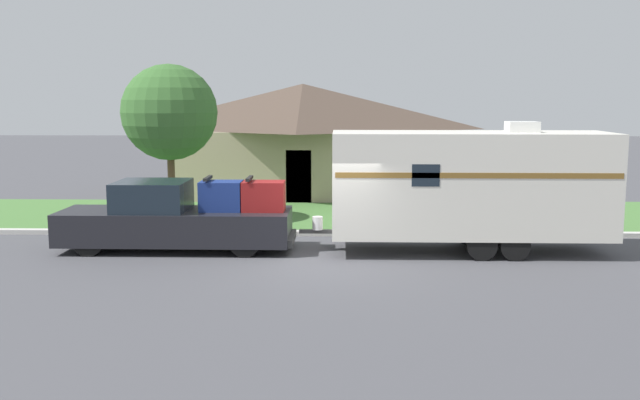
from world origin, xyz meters
name	(u,v)px	position (x,y,z in m)	size (l,w,h in m)	color
ground_plane	(330,264)	(0.00, 0.00, 0.00)	(120.00, 120.00, 0.00)	#47474C
curb_strip	(332,233)	(0.00, 3.75, 0.07)	(80.00, 0.30, 0.14)	beige
lawn_strip	(334,215)	(0.00, 7.40, 0.01)	(80.00, 7.00, 0.03)	#477538
house_across_street	(303,137)	(-1.41, 13.52, 2.45)	(11.12, 6.97, 4.72)	tan
pickup_truck	(178,218)	(-4.17, 1.56, 0.88)	(6.37, 1.94, 2.02)	black
travel_trailer	(470,184)	(3.71, 1.56, 1.85)	(8.25, 2.33, 3.51)	black
mailbox	(527,198)	(6.06, 4.75, 1.03)	(0.48, 0.20, 1.35)	brown
tree_in_yard	(169,113)	(-5.36, 5.85, 3.65)	(3.14, 3.14, 5.23)	brown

